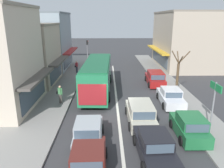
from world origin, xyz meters
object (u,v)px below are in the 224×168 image
Objects in this scene: wagon_behind_bus_mid at (140,113)px; pedestrian_browsing_midblock at (77,66)px; parked_hatchback_kerb_front at (190,127)px; hatchback_adjacent_lane_trail at (88,132)px; sedan_queue_far_back at (88,163)px; street_tree_right at (178,76)px; parked_sedan_kerb_second at (170,97)px; parked_wagon_kerb_third at (155,78)px; sedan_adjacent_lane_lead at (155,147)px; directional_road_sign at (215,96)px; traffic_light_downstreet at (87,49)px; city_bus at (97,74)px; pedestrian_with_handbag_near at (60,93)px.

wagon_behind_bus_mid is 16.44m from pedestrian_browsing_midblock.
hatchback_adjacent_lane_trail is at bearing -174.86° from parked_hatchback_kerb_front.
sedan_queue_far_back is 13.32m from street_tree_right.
street_tree_right is (1.04, 1.70, 1.49)m from parked_sedan_kerb_second.
wagon_behind_bus_mid is at bearing 58.96° from sedan_queue_far_back.
parked_hatchback_kerb_front is (6.43, 0.58, 0.00)m from hatchback_adjacent_lane_trail.
parked_wagon_kerb_third is 11.19m from pedestrian_browsing_midblock.
sedan_adjacent_lane_lead is 3.74m from sedan_queue_far_back.
directional_road_sign is 20.21m from pedestrian_browsing_midblock.
traffic_light_downstreet is 1.17× the size of directional_road_sign.
traffic_light_downstreet reaches higher than wagon_behind_bus_mid.
parked_hatchback_kerb_front is 23.08m from traffic_light_downstreet.
hatchback_adjacent_lane_trail and parked_hatchback_kerb_front have the same top height.
street_tree_right is (4.27, 5.28, 1.41)m from wagon_behind_bus_mid.
traffic_light_downstreet is at bearing 103.53° from sedan_adjacent_lane_lead.
traffic_light_downstreet reaches higher than city_bus.
pedestrian_with_handbag_near reaches higher than parked_sedan_kerb_second.
sedan_queue_far_back is (-3.51, -1.29, 0.00)m from sedan_adjacent_lane_lead.
directional_road_sign is (1.12, -5.42, 2.01)m from parked_sedan_kerb_second.
traffic_light_downstreet reaches higher than pedestrian_browsing_midblock.
sedan_adjacent_lane_lead is at bearing -102.03° from parked_wagon_kerb_third.
pedestrian_browsing_midblock is at bearing 130.82° from parked_sedan_kerb_second.
city_bus is 8.04m from wagon_behind_bus_mid.
directional_road_sign is (4.18, 2.41, 2.01)m from sedan_adjacent_lane_lead.
traffic_light_downstreet is at bearing 111.36° from parked_hatchback_kerb_front.
parked_sedan_kerb_second is (0.36, 5.69, -0.05)m from parked_hatchback_kerb_front.
city_bus is at bearing -80.30° from traffic_light_downstreet.
sedan_queue_far_back is 1.01× the size of traffic_light_downstreet.
parked_hatchback_kerb_front reaches higher than parked_sedan_kerb_second.
sedan_adjacent_lane_lead is at bearing -70.49° from pedestrian_browsing_midblock.
parked_hatchback_kerb_front is 0.82× the size of street_tree_right.
parked_wagon_kerb_third is (3.12, 9.62, 0.00)m from wagon_behind_bus_mid.
pedestrian_with_handbag_near is at bearing 151.11° from wagon_behind_bus_mid.
pedestrian_with_handbag_near is (-10.92, 5.47, -1.61)m from directional_road_sign.
city_bus is 2.55× the size of sedan_adjacent_lane_lead.
parked_hatchback_kerb_front is at bearing -31.28° from pedestrian_with_handbag_near.
street_tree_right is (-0.08, 7.12, -0.52)m from directional_road_sign.
parked_wagon_kerb_third reaches higher than parked_hatchback_kerb_front.
pedestrian_browsing_midblock is at bearing 99.92° from hatchback_adjacent_lane_trail.
wagon_behind_bus_mid is at bearing -132.05° from parked_sedan_kerb_second.
city_bus is 4.81m from pedestrian_with_handbag_near.
city_bus reaches higher than wagon_behind_bus_mid.
wagon_behind_bus_mid is at bearing 157.02° from directional_road_sign.
sedan_adjacent_lane_lead is at bearing 20.28° from sedan_queue_far_back.
pedestrian_browsing_midblock is (-6.83, 19.28, 0.40)m from sedan_adjacent_lane_lead.
sedan_adjacent_lane_lead is 5.23m from directional_road_sign.
parked_wagon_kerb_third is 1.00× the size of street_tree_right.
sedan_queue_far_back is (0.09, -12.73, -1.22)m from city_bus.
pedestrian_with_handbag_near is (-3.01, 6.31, 0.36)m from hatchback_adjacent_lane_trail.
street_tree_right is 2.79× the size of pedestrian_browsing_midblock.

